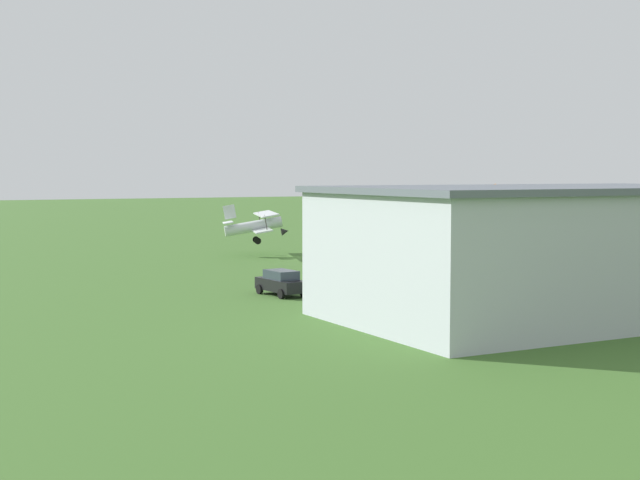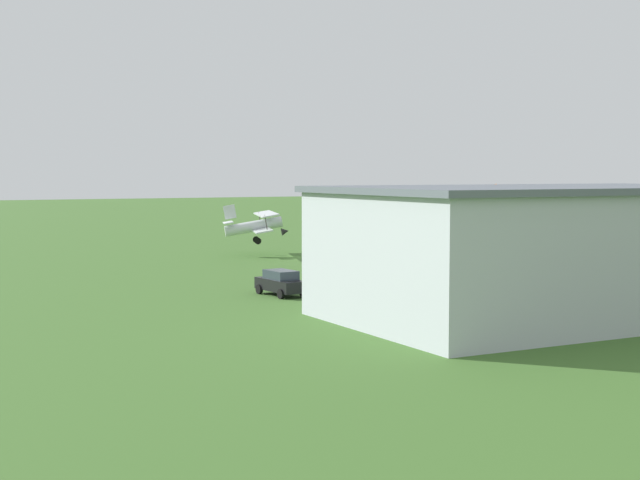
# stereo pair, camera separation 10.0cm
# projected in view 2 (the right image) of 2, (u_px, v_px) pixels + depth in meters

# --- Properties ---
(ground_plane) EXTENTS (400.00, 400.00, 0.00)m
(ground_plane) POSITION_uv_depth(u_px,v_px,m) (300.00, 258.00, 86.48)
(ground_plane) COLOR #3D6628
(hangar) EXTENTS (25.35, 15.34, 7.30)m
(hangar) POSITION_uv_depth(u_px,v_px,m) (553.00, 251.00, 51.27)
(hangar) COLOR #B7BCC6
(hangar) RESTS_ON ground_plane
(biplane) EXTENTS (6.59, 9.17, 3.82)m
(biplane) POSITION_uv_depth(u_px,v_px,m) (257.00, 225.00, 88.18)
(biplane) COLOR silver
(car_silver) EXTENTS (2.19, 4.29, 1.56)m
(car_silver) POSITION_uv_depth(u_px,v_px,m) (543.00, 270.00, 68.23)
(car_silver) COLOR #B7B7BC
(car_silver) RESTS_ON ground_plane
(car_white) EXTENTS (2.10, 4.60, 1.55)m
(car_white) POSITION_uv_depth(u_px,v_px,m) (362.00, 276.00, 63.86)
(car_white) COLOR white
(car_white) RESTS_ON ground_plane
(car_black) EXTENTS (2.25, 4.34, 1.67)m
(car_black) POSITION_uv_depth(u_px,v_px,m) (281.00, 282.00, 59.82)
(car_black) COLOR black
(car_black) RESTS_ON ground_plane
(truck_delivery_white) EXTENTS (7.77, 2.83, 2.91)m
(truck_delivery_white) POSITION_uv_depth(u_px,v_px,m) (452.00, 258.00, 68.60)
(truck_delivery_white) COLOR silver
(truck_delivery_white) RESTS_ON ground_plane
(person_near_hangar_door) EXTENTS (0.52, 0.52, 1.64)m
(person_near_hangar_door) POSITION_uv_depth(u_px,v_px,m) (518.00, 262.00, 73.65)
(person_near_hangar_door) COLOR #33723F
(person_near_hangar_door) RESTS_ON ground_plane
(person_walking_on_apron) EXTENTS (0.54, 0.54, 1.66)m
(person_walking_on_apron) POSITION_uv_depth(u_px,v_px,m) (499.00, 264.00, 72.42)
(person_walking_on_apron) COLOR #33723F
(person_walking_on_apron) RESTS_ON ground_plane
(windsock) EXTENTS (1.47, 1.02, 6.63)m
(windsock) POSITION_uv_depth(u_px,v_px,m) (492.00, 190.00, 115.34)
(windsock) COLOR silver
(windsock) RESTS_ON ground_plane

